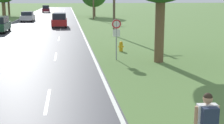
{
  "coord_description": "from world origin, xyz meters",
  "views": [
    {
      "loc": [
        3.41,
        -3.93,
        3.84
      ],
      "look_at": [
        5.12,
        7.93,
        1.34
      ],
      "focal_mm": 50.0,
      "sensor_mm": 36.0,
      "label": 1
    }
  ],
  "objects": [
    {
      "name": "fire_hydrant",
      "position": [
        7.22,
        18.0,
        0.37
      ],
      "size": [
        0.43,
        0.27,
        0.72
      ],
      "color": "gold",
      "rests_on": "ground"
    },
    {
      "name": "car_silver_sedan_mid_far",
      "position": [
        -2.83,
        47.94,
        0.8
      ],
      "size": [
        1.92,
        4.32,
        1.56
      ],
      "rotation": [
        0.0,
        0.0,
        1.56
      ],
      "color": "black",
      "rests_on": "ground"
    },
    {
      "name": "hitchhiker_person",
      "position": [
        6.52,
        2.39,
        1.05
      ],
      "size": [
        0.59,
        0.43,
        1.72
      ],
      "rotation": [
        0.0,
        0.0,
        1.52
      ],
      "color": "navy",
      "rests_on": "ground"
    },
    {
      "name": "car_maroon_suv_receding",
      "position": [
        -1.75,
        77.14,
        0.94
      ],
      "size": [
        1.89,
        4.13,
        1.81
      ],
      "rotation": [
        0.0,
        0.0,
        1.6
      ],
      "color": "black",
      "rests_on": "ground"
    },
    {
      "name": "car_red_suv_mid_near",
      "position": [
        2.45,
        37.03,
        0.94
      ],
      "size": [
        1.92,
        4.06,
        1.81
      ],
      "rotation": [
        0.0,
        0.0,
        -1.57
      ],
      "color": "black",
      "rests_on": "ground"
    },
    {
      "name": "traffic_sign",
      "position": [
        6.4,
        14.89,
        1.91
      ],
      "size": [
        0.6,
        0.1,
        2.53
      ],
      "color": "gray",
      "rests_on": "ground"
    }
  ]
}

